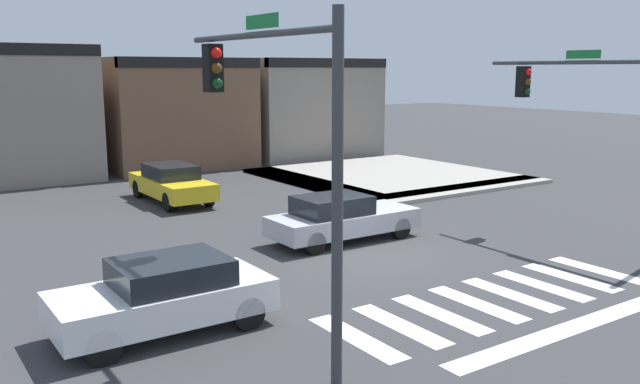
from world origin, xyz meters
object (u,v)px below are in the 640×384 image
traffic_signal_southwest (275,119)px  car_silver (341,218)px  traffic_signal_southeast (596,107)px  car_white (165,295)px  car_yellow (171,183)px

traffic_signal_southwest → car_silver: bearing=-44.7°
traffic_signal_southeast → car_white: (-12.53, 0.65, -3.23)m
traffic_signal_southwest → car_yellow: bearing=-14.3°
traffic_signal_southwest → car_yellow: (3.52, 13.85, -3.42)m
car_silver → traffic_signal_southeast: bearing=-37.0°
car_silver → car_white: bearing=-152.0°
car_white → car_yellow: 13.00m
car_silver → traffic_signal_southwest: bearing=-134.7°
traffic_signal_southwest → car_yellow: size_ratio=1.26×
traffic_signal_southeast → car_yellow: size_ratio=1.28×
traffic_signal_southwest → car_silver: traffic_signal_southwest is taller
traffic_signal_southeast → traffic_signal_southwest: size_ratio=1.01×
car_white → car_yellow: bearing=-112.4°
traffic_signal_southeast → car_silver: (-5.69, 4.29, -3.27)m
car_white → car_silver: 7.75m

